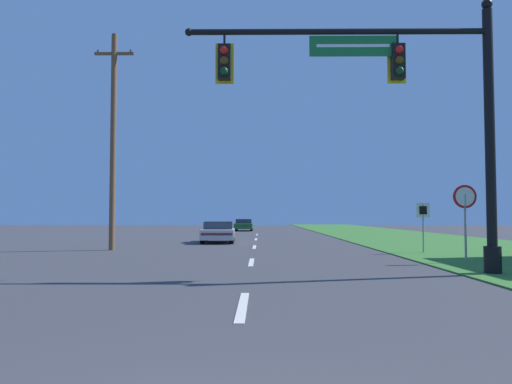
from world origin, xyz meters
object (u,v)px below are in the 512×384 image
(signal_mast, at_px, (413,108))
(utility_pole_near, at_px, (113,138))
(far_car, at_px, (244,225))
(stop_sign, at_px, (465,206))
(route_sign_post, at_px, (423,216))
(car_ahead, at_px, (218,232))

(signal_mast, distance_m, utility_pole_near, 14.17)
(far_car, bearing_deg, stop_sign, -76.56)
(signal_mast, relative_size, stop_sign, 3.34)
(far_car, relative_size, route_sign_post, 2.23)
(far_car, bearing_deg, route_sign_post, -74.68)
(route_sign_post, height_order, utility_pole_near, utility_pole_near)
(car_ahead, xyz_separation_m, utility_pole_near, (-4.25, -6.39, 4.48))
(car_ahead, xyz_separation_m, far_car, (0.71, 22.45, 0.00))
(signal_mast, bearing_deg, route_sign_post, 70.51)
(car_ahead, bearing_deg, utility_pole_near, -123.64)
(car_ahead, height_order, utility_pole_near, utility_pole_near)
(signal_mast, height_order, car_ahead, signal_mast)
(stop_sign, height_order, utility_pole_near, utility_pole_near)
(far_car, distance_m, route_sign_post, 31.82)
(stop_sign, height_order, route_sign_post, stop_sign)
(route_sign_post, bearing_deg, far_car, 105.32)
(route_sign_post, relative_size, utility_pole_near, 0.21)
(far_car, bearing_deg, signal_mast, -81.33)
(utility_pole_near, bearing_deg, stop_sign, -24.80)
(far_car, xyz_separation_m, stop_sign, (8.37, -35.00, 1.26))
(signal_mast, relative_size, car_ahead, 1.90)
(stop_sign, xyz_separation_m, utility_pole_near, (-13.33, 6.16, 3.22))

